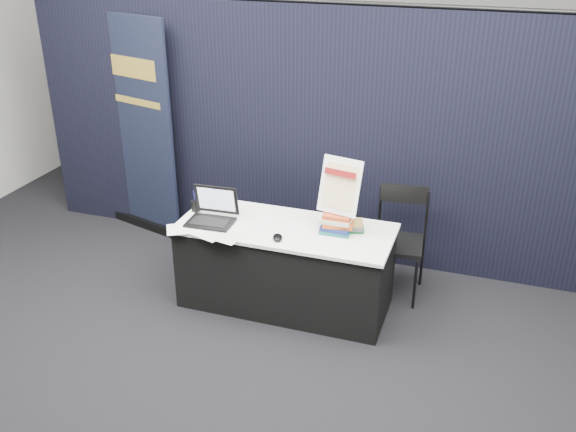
# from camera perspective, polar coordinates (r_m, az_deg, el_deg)

# --- Properties ---
(floor) EXTENTS (8.00, 8.00, 0.00)m
(floor) POSITION_cam_1_polar(r_m,az_deg,el_deg) (5.28, -2.22, -10.83)
(floor) COLOR black
(floor) RESTS_ON ground
(wall_back) EXTENTS (8.00, 0.02, 3.50)m
(wall_back) POSITION_cam_1_polar(r_m,az_deg,el_deg) (8.23, 7.91, 15.61)
(wall_back) COLOR #A3A19A
(wall_back) RESTS_ON floor
(drape_partition) EXTENTS (6.00, 0.08, 2.40)m
(drape_partition) POSITION_cam_1_polar(r_m,az_deg,el_deg) (6.09, 3.00, 7.01)
(drape_partition) COLOR black
(drape_partition) RESTS_ON floor
(display_table) EXTENTS (1.80, 0.75, 0.75)m
(display_table) POSITION_cam_1_polar(r_m,az_deg,el_deg) (5.51, -0.24, -4.46)
(display_table) COLOR black
(display_table) RESTS_ON floor
(laptop) EXTENTS (0.40, 0.32, 0.29)m
(laptop) POSITION_cam_1_polar(r_m,az_deg,el_deg) (5.44, -6.72, 0.18)
(laptop) COLOR black
(laptop) RESTS_ON display_table
(mouse) EXTENTS (0.12, 0.15, 0.04)m
(mouse) POSITION_cam_1_polar(r_m,az_deg,el_deg) (5.12, -0.93, -1.91)
(mouse) COLOR black
(mouse) RESTS_ON display_table
(brochure_left) EXTENTS (0.36, 0.33, 0.00)m
(brochure_left) POSITION_cam_1_polar(r_m,az_deg,el_deg) (5.36, -9.15, -1.12)
(brochure_left) COLOR white
(brochure_left) RESTS_ON display_table
(brochure_mid) EXTENTS (0.30, 0.25, 0.00)m
(brochure_mid) POSITION_cam_1_polar(r_m,az_deg,el_deg) (5.24, -7.08, -1.63)
(brochure_mid) COLOR silver
(brochure_mid) RESTS_ON display_table
(brochure_right) EXTENTS (0.36, 0.29, 0.00)m
(brochure_right) POSITION_cam_1_polar(r_m,az_deg,el_deg) (5.22, -5.76, -1.71)
(brochure_right) COLOR silver
(brochure_right) RESTS_ON display_table
(pen_cup) EXTENTS (0.08, 0.08, 0.10)m
(pen_cup) POSITION_cam_1_polar(r_m,az_deg,el_deg) (5.65, -8.21, 0.92)
(pen_cup) COLOR black
(pen_cup) RESTS_ON display_table
(book_stack_tall) EXTENTS (0.26, 0.21, 0.17)m
(book_stack_tall) POSITION_cam_1_polar(r_m,az_deg,el_deg) (5.22, 4.43, -0.62)
(book_stack_tall) COLOR #19615A
(book_stack_tall) RESTS_ON display_table
(book_stack_short) EXTENTS (0.21, 0.18, 0.08)m
(book_stack_short) POSITION_cam_1_polar(r_m,az_deg,el_deg) (5.28, 5.72, -0.91)
(book_stack_short) COLOR #1B662C
(book_stack_short) RESTS_ON display_table
(info_sign) EXTENTS (0.36, 0.20, 0.47)m
(info_sign) POSITION_cam_1_polar(r_m,az_deg,el_deg) (5.12, 4.63, 2.61)
(info_sign) COLOR black
(info_sign) RESTS_ON book_stack_tall
(pullup_banner) EXTENTS (0.95, 0.36, 2.25)m
(pullup_banner) POSITION_cam_1_polar(r_m,az_deg,el_deg) (6.80, -12.97, 6.60)
(pullup_banner) COLOR black
(pullup_banner) RESTS_ON floor
(stacking_chair) EXTENTS (0.48, 0.48, 0.97)m
(stacking_chair) POSITION_cam_1_polar(r_m,az_deg,el_deg) (5.71, 9.78, -1.87)
(stacking_chair) COLOR black
(stacking_chair) RESTS_ON floor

